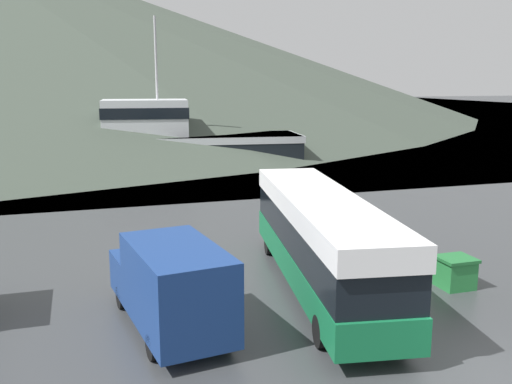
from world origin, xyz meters
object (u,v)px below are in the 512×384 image
at_px(delivery_van, 171,284).
at_px(fishing_boat, 166,140).
at_px(tour_bus, 321,237).
at_px(storage_bin, 455,272).

bearing_deg(delivery_van, fishing_boat, 73.85).
bearing_deg(tour_bus, fishing_boat, 99.89).
relative_size(tour_bus, delivery_van, 1.97).
height_order(fishing_boat, storage_bin, fishing_boat).
height_order(delivery_van, fishing_boat, fishing_boat).
height_order(tour_bus, delivery_van, tour_bus).
bearing_deg(storage_bin, tour_bus, 164.48).
relative_size(fishing_boat, storage_bin, 19.05).
distance_m(tour_bus, storage_bin, 4.89).
bearing_deg(delivery_van, storage_bin, -5.31).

